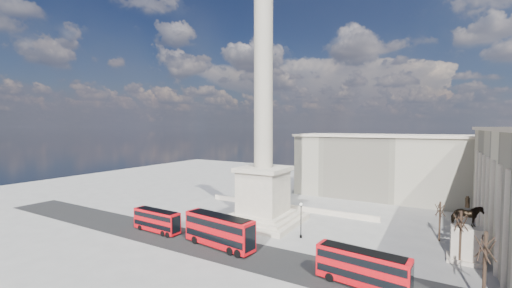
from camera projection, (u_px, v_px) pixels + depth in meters
The scene contains 16 objects.
ground at pixel (250, 229), 57.05m from camera, with size 180.00×180.00×0.00m, color #97968F.
asphalt_road at pixel (244, 254), 45.90m from camera, with size 120.00×9.00×0.01m, color #252525.
nelsons_column at pixel (263, 156), 60.66m from camera, with size 14.00×14.00×49.85m.
balustrade_wall at pixel (287, 207), 70.85m from camera, with size 40.00×0.60×1.10m, color beige.
building_northeast at pixel (396, 166), 81.21m from camera, with size 51.00×17.00×16.60m.
red_bus_a at pixel (157, 220), 55.37m from camera, with size 9.75×2.60×3.93m.
red_bus_b at pixel (219, 231), 48.28m from camera, with size 12.55×4.33×4.99m.
red_bus_c at pixel (363, 268), 36.35m from camera, with size 10.76×3.55×4.28m.
victorian_lamp at pixel (301, 217), 52.37m from camera, with size 0.51×0.51×5.93m.
equestrian_statue at pixel (466, 239), 43.00m from camera, with size 4.49×3.37×9.22m.
bare_tree_near at pixel (486, 245), 31.46m from camera, with size 1.95×1.95×8.54m.
bare_tree_mid at pixel (461, 220), 42.22m from camera, with size 2.02×2.02×7.67m.
bare_tree_far at pixel (440, 209), 50.78m from camera, with size 1.67×1.67×6.81m.
pedestrian_walking at pixel (340, 249), 45.74m from camera, with size 0.58×0.38×1.58m, color black.
pedestrian_standing at pixel (391, 269), 39.13m from camera, with size 0.78×0.61×1.60m, color black.
pedestrian_crossing at pixel (337, 250), 45.19m from camera, with size 0.94×0.39×1.61m, color black.
Camera 1 is at (28.97, -48.06, 18.61)m, focal length 22.00 mm.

